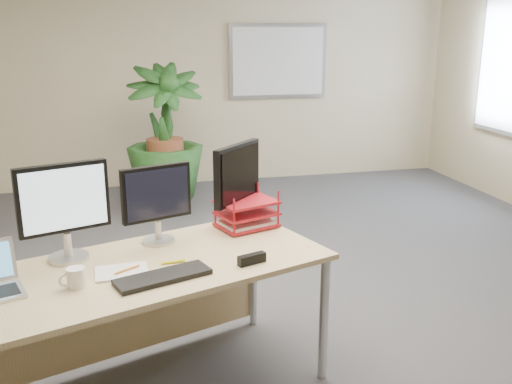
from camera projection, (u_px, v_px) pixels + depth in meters
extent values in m
plane|color=#434247|center=(263.00, 331.00, 3.80)|extent=(8.00, 8.00, 0.00)
cube|color=#CBB58F|center=(185.00, 79.00, 7.17)|extent=(7.00, 0.04, 2.70)
cube|color=#A4A4A8|center=(278.00, 61.00, 7.36)|extent=(1.30, 0.03, 0.95)
cube|color=silver|center=(278.00, 61.00, 7.34)|extent=(1.20, 0.01, 0.85)
cube|color=tan|center=(135.00, 270.00, 2.90)|extent=(2.16, 1.45, 0.03)
cube|color=tan|center=(114.00, 308.00, 3.32)|extent=(1.80, 0.64, 0.62)
cylinder|color=silver|center=(324.00, 319.00, 3.20)|extent=(0.05, 0.05, 0.74)
cylinder|color=silver|center=(253.00, 274.00, 3.79)|extent=(0.05, 0.05, 0.74)
imported|color=#1A3D16|center=(165.00, 145.00, 6.10)|extent=(0.93, 0.93, 1.50)
cylinder|color=silver|center=(69.00, 257.00, 3.00)|extent=(0.21, 0.21, 0.02)
cylinder|color=silver|center=(68.00, 244.00, 2.98)|extent=(0.04, 0.04, 0.13)
cube|color=black|center=(63.00, 198.00, 2.91)|extent=(0.45, 0.19, 0.36)
cube|color=silver|center=(65.00, 199.00, 2.89)|extent=(0.40, 0.14, 0.32)
cylinder|color=silver|center=(159.00, 241.00, 3.24)|extent=(0.18, 0.18, 0.02)
cylinder|color=silver|center=(158.00, 230.00, 3.23)|extent=(0.04, 0.04, 0.11)
cube|color=black|center=(156.00, 193.00, 3.17)|extent=(0.39, 0.17, 0.31)
cube|color=black|center=(158.00, 194.00, 3.15)|extent=(0.35, 0.12, 0.27)
cylinder|color=silver|center=(238.00, 224.00, 3.52)|extent=(0.21, 0.21, 0.02)
cylinder|color=silver|center=(238.00, 212.00, 3.50)|extent=(0.04, 0.04, 0.12)
cube|color=black|center=(237.00, 173.00, 3.44)|extent=(0.34, 0.36, 0.35)
cube|color=black|center=(241.00, 174.00, 3.42)|extent=(0.29, 0.31, 0.31)
cube|color=black|center=(163.00, 277.00, 2.75)|extent=(0.49, 0.30, 0.03)
cylinder|color=white|center=(76.00, 278.00, 2.66)|extent=(0.09, 0.09, 0.10)
torus|color=white|center=(65.00, 279.00, 2.65)|extent=(0.07, 0.03, 0.07)
cube|color=white|center=(122.00, 272.00, 2.83)|extent=(0.27, 0.20, 0.01)
cylinder|color=orange|center=(127.00, 269.00, 2.83)|extent=(0.12, 0.08, 0.01)
cylinder|color=yellow|center=(173.00, 262.00, 2.95)|extent=(0.12, 0.03, 0.02)
cube|color=#A8141E|center=(247.00, 225.00, 3.49)|extent=(0.41, 0.36, 0.02)
cube|color=#A8141E|center=(247.00, 213.00, 3.47)|extent=(0.41, 0.36, 0.02)
cube|color=#A8141E|center=(247.00, 202.00, 3.45)|extent=(0.41, 0.36, 0.02)
cube|color=white|center=(247.00, 222.00, 3.49)|extent=(0.37, 0.32, 0.02)
cube|color=black|center=(252.00, 259.00, 2.94)|extent=(0.16, 0.09, 0.05)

